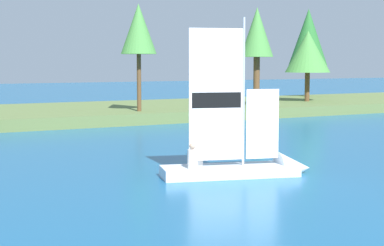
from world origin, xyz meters
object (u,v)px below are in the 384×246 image
Objects in this scene: shoreline_tree_midright at (308,52)px; shoreline_tree_centre at (257,34)px; sailboat at (253,163)px; shoreline_tree_midleft at (139,30)px; shoreline_tree_right at (308,37)px.

shoreline_tree_centre is at bearing -161.06° from shoreline_tree_midright.
shoreline_tree_centre is at bearing 71.02° from sailboat.
sailboat is (-3.63, -18.13, -5.25)m from shoreline_tree_midleft.
sailboat is at bearing -124.00° from shoreline_tree_centre.
shoreline_tree_right is at bearing 23.11° from shoreline_tree_midleft.
sailboat is (-18.82, -20.99, -4.07)m from shoreline_tree_midright.
shoreline_tree_centre is 0.88× the size of shoreline_tree_right.
shoreline_tree_centre is at bearing -144.06° from shoreline_tree_right.
shoreline_tree_right is 35.62m from sailboat.
shoreline_tree_right is (19.57, 8.35, 0.18)m from shoreline_tree_midleft.
shoreline_tree_midleft is at bearing -156.89° from shoreline_tree_right.
shoreline_tree_right is at bearing 63.80° from sailboat.
shoreline_tree_right is (4.38, 5.49, 1.36)m from shoreline_tree_midright.
shoreline_tree_centre is 6.52m from shoreline_tree_midright.
sailboat is at bearing -131.88° from shoreline_tree_midright.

